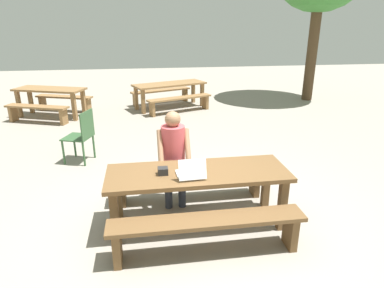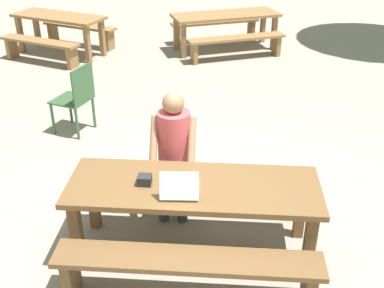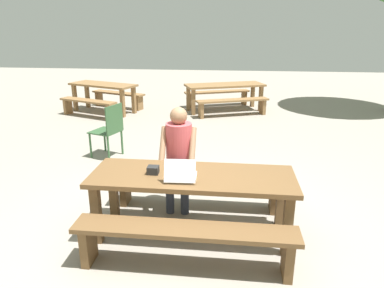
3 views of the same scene
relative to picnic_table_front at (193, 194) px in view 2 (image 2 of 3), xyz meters
name	(u,v)px [view 2 (image 2 of 3)]	position (x,y,z in m)	size (l,w,h in m)	color
ground_plane	(193,249)	(0.00, 0.00, -0.60)	(30.00, 30.00, 0.00)	gray
picnic_table_front	(193,194)	(0.00, 0.00, 0.00)	(2.12, 0.74, 0.70)	brown
bench_near	(188,268)	(0.00, -0.60, -0.26)	(2.06, 0.30, 0.44)	brown
bench_far	(198,181)	(0.00, 0.60, -0.26)	(2.06, 0.30, 0.44)	brown
laptop	(180,187)	(-0.10, -0.13, 0.16)	(0.32, 0.32, 0.24)	white
small_pouch	(145,180)	(-0.41, -0.02, 0.14)	(0.12, 0.10, 0.08)	black
person_seated	(174,146)	(-0.23, 0.57, 0.14)	(0.42, 0.41, 1.27)	#333847
plastic_chair	(76,97)	(-1.68, 2.23, -0.11)	(0.56, 0.56, 0.92)	#335933
picnic_table_mid	(226,19)	(0.19, 5.98, 0.00)	(2.18, 1.42, 0.71)	olive
bench_mid_south	(237,42)	(0.41, 5.41, -0.28)	(1.83, 0.94, 0.42)	olive
bench_mid_north	(215,26)	(-0.03, 6.56, -0.28)	(1.83, 0.94, 0.42)	olive
picnic_table_rear	(59,22)	(-2.95, 5.48, 0.02)	(1.90, 1.25, 0.75)	olive
bench_rear_south	(40,46)	(-3.16, 4.92, -0.28)	(1.60, 0.85, 0.43)	olive
bench_rear_north	(80,30)	(-2.74, 6.03, -0.28)	(1.60, 0.85, 0.43)	olive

